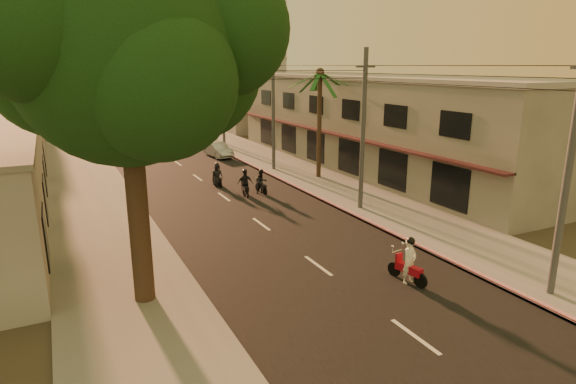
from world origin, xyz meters
name	(u,v)px	position (x,y,z in m)	size (l,w,h in m)	color
ground	(344,285)	(0.00, 0.00, 0.00)	(160.00, 160.00, 0.00)	#383023
road	(198,178)	(0.00, 20.00, 0.01)	(10.00, 140.00, 0.02)	black
sidewalk_right	(288,168)	(7.50, 20.00, 0.06)	(5.00, 140.00, 0.12)	slate
sidewalk_left	(89,188)	(-7.50, 20.00, 0.06)	(5.00, 140.00, 0.12)	slate
curb_stripe	(289,184)	(5.10, 15.00, 0.10)	(0.20, 60.00, 0.20)	#B21320
shophouse_row	(371,122)	(13.95, 18.00, 3.65)	(8.80, 34.20, 7.30)	gray
distant_tower	(232,23)	(16.00, 56.00, 14.00)	(12.10, 12.10, 28.00)	#B7B5B2
broadleaf_tree	(137,52)	(-6.61, 2.14, 8.48)	(9.60, 8.70, 12.10)	black
palm_tree	(320,79)	(8.00, 16.00, 7.15)	(5.00, 5.00, 8.20)	black
utility_poles	(273,86)	(6.20, 20.00, 6.54)	(1.20, 48.26, 9.00)	#38383A
filler_right	(248,105)	(14.00, 45.00, 3.00)	(8.00, 14.00, 6.00)	#A7A097
filler_left_far	(4,105)	(-14.00, 52.00, 3.50)	(8.00, 14.00, 7.00)	#A7A097
scooter_red	(409,263)	(2.31, -0.87, 0.81)	(0.84, 1.87, 1.85)	black
scooter_mid_a	(261,182)	(2.51, 13.82, 0.73)	(0.78, 1.65, 1.61)	black
scooter_mid_b	(245,184)	(1.33, 13.72, 0.79)	(1.09, 1.77, 1.74)	black
scooter_far_a	(217,176)	(0.54, 16.92, 0.74)	(0.80, 1.67, 1.64)	black
parked_car	(218,150)	(4.01, 27.29, 0.65)	(1.76, 4.08, 1.31)	#A6A9AE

